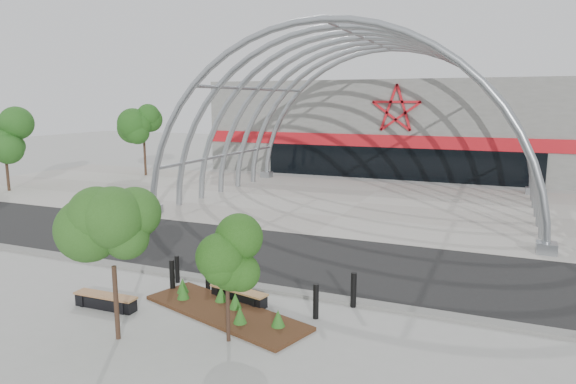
% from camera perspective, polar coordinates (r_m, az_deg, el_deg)
% --- Properties ---
extents(ground, '(140.00, 140.00, 0.00)m').
position_cam_1_polar(ground, '(18.33, -4.97, -10.08)').
color(ground, '#9E9E98').
rests_on(ground, ground).
extents(road, '(140.00, 7.00, 0.02)m').
position_cam_1_polar(road, '(21.31, -0.53, -7.09)').
color(road, black).
rests_on(road, ground).
extents(forecourt, '(60.00, 17.00, 0.04)m').
position_cam_1_polar(forecourt, '(32.34, 7.99, -1.20)').
color(forecourt, '#A69F96').
rests_on(forecourt, ground).
extents(kerb, '(60.00, 0.50, 0.12)m').
position_cam_1_polar(kerb, '(18.10, -5.35, -10.15)').
color(kerb, slate).
rests_on(kerb, ground).
extents(arena_building, '(34.00, 15.24, 8.00)m').
position_cam_1_polar(arena_building, '(49.34, 13.59, 7.14)').
color(arena_building, slate).
rests_on(arena_building, ground).
extents(vault_canopy, '(20.80, 15.80, 20.36)m').
position_cam_1_polar(vault_canopy, '(32.34, 7.99, -1.21)').
color(vault_canopy, '#8F9599').
rests_on(vault_canopy, ground).
extents(planting_bed, '(5.84, 3.30, 0.59)m').
position_cam_1_polar(planting_bed, '(15.96, -7.11, -12.72)').
color(planting_bed, '#351D11').
rests_on(planting_bed, ground).
extents(street_tree_0, '(1.75, 1.75, 3.99)m').
position_cam_1_polar(street_tree_0, '(14.11, -18.97, -4.60)').
color(street_tree_0, '#301D15').
rests_on(street_tree_0, ground).
extents(street_tree_1, '(1.33, 1.33, 3.13)m').
position_cam_1_polar(street_tree_1, '(13.49, -6.81, -7.49)').
color(street_tree_1, black).
rests_on(street_tree_1, ground).
extents(bench_0, '(2.13, 0.52, 0.44)m').
position_cam_1_polar(bench_0, '(17.10, -19.59, -11.39)').
color(bench_0, black).
rests_on(bench_0, ground).
extents(bench_1, '(2.12, 0.89, 0.43)m').
position_cam_1_polar(bench_1, '(16.67, -5.49, -11.41)').
color(bench_1, black).
rests_on(bench_1, ground).
extents(bollard_0, '(0.16, 0.16, 0.97)m').
position_cam_1_polar(bollard_0, '(18.61, -12.21, -8.37)').
color(bollard_0, black).
rests_on(bollard_0, ground).
extents(bollard_1, '(0.16, 0.16, 0.99)m').
position_cam_1_polar(bollard_1, '(17.66, -8.92, -9.25)').
color(bollard_1, black).
rests_on(bollard_1, ground).
extents(bollard_2, '(0.17, 0.17, 1.09)m').
position_cam_1_polar(bollard_2, '(17.82, -12.75, -9.04)').
color(bollard_2, black).
rests_on(bollard_2, ground).
extents(bollard_3, '(0.17, 0.17, 1.06)m').
position_cam_1_polar(bollard_3, '(15.36, 3.12, -12.03)').
color(bollard_3, black).
rests_on(bollard_3, ground).
extents(bollard_4, '(0.18, 0.18, 1.11)m').
position_cam_1_polar(bollard_4, '(16.24, 7.29, -10.74)').
color(bollard_4, black).
rests_on(bollard_4, ground).
extents(bg_tree_0, '(3.00, 3.00, 6.45)m').
position_cam_1_polar(bg_tree_0, '(45.06, -15.80, 7.61)').
color(bg_tree_0, black).
rests_on(bg_tree_0, ground).
extents(bg_tree_2, '(2.55, 2.55, 5.38)m').
position_cam_1_polar(bg_tree_2, '(40.88, -29.02, 5.42)').
color(bg_tree_2, black).
rests_on(bg_tree_2, ground).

